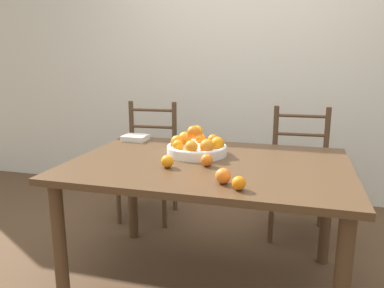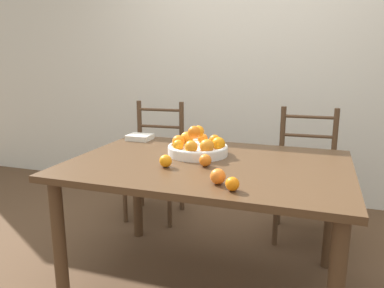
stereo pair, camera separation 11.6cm
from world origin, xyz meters
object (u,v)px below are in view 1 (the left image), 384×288
object	(u,v)px
chair_right	(299,175)
book_stack	(135,138)
orange_loose_1	(239,183)
chair_left	(149,163)
orange_loose_0	(167,161)
fruit_bowl	(197,146)
orange_loose_2	(207,160)
orange_loose_3	(223,176)

from	to	relation	value
chair_right	book_stack	xyz separation A→B (m)	(-1.11, -0.47, 0.32)
orange_loose_1	chair_left	bearing A→B (deg)	126.60
orange_loose_0	chair_left	bearing A→B (deg)	117.25
fruit_bowl	orange_loose_0	distance (m)	0.31
orange_loose_2	orange_loose_3	xyz separation A→B (m)	(0.14, -0.25, 0.00)
orange_loose_0	chair_right	world-z (taller)	chair_right
fruit_bowl	orange_loose_2	size ratio (longest dim) A/B	5.38
orange_loose_0	orange_loose_3	distance (m)	0.37
orange_loose_2	book_stack	xyz separation A→B (m)	(-0.62, 0.48, -0.01)
fruit_bowl	orange_loose_3	size ratio (longest dim) A/B	4.91
orange_loose_3	book_stack	xyz separation A→B (m)	(-0.76, 0.73, -0.02)
fruit_bowl	orange_loose_2	world-z (taller)	fruit_bowl
fruit_bowl	chair_left	distance (m)	1.01
orange_loose_2	orange_loose_3	bearing A→B (deg)	-61.58
orange_loose_1	chair_left	xyz separation A→B (m)	(-0.94, 1.26, -0.33)
orange_loose_2	chair_right	bearing A→B (deg)	62.65
orange_loose_2	book_stack	bearing A→B (deg)	142.30
chair_left	book_stack	size ratio (longest dim) A/B	5.94
orange_loose_0	book_stack	bearing A→B (deg)	127.53
orange_loose_3	chair_right	size ratio (longest dim) A/B	0.08
orange_loose_0	book_stack	xyz separation A→B (m)	(-0.43, 0.56, -0.02)
fruit_bowl	chair_left	bearing A→B (deg)	129.88
orange_loose_2	orange_loose_0	bearing A→B (deg)	-157.39
orange_loose_0	orange_loose_1	bearing A→B (deg)	-30.05
orange_loose_0	orange_loose_1	world-z (taller)	orange_loose_0
orange_loose_0	chair_left	size ratio (longest dim) A/B	0.07
book_stack	orange_loose_3	bearing A→B (deg)	-44.00
orange_loose_1	chair_left	distance (m)	1.61
fruit_bowl	chair_right	xyz separation A→B (m)	(0.60, 0.73, -0.35)
fruit_bowl	orange_loose_3	xyz separation A→B (m)	(0.25, -0.47, -0.01)
fruit_bowl	chair_right	bearing A→B (deg)	50.31
orange_loose_1	orange_loose_2	xyz separation A→B (m)	(-0.22, 0.32, 0.00)
orange_loose_2	orange_loose_3	distance (m)	0.29
orange_loose_3	orange_loose_2	bearing A→B (deg)	118.42
orange_loose_0	chair_right	bearing A→B (deg)	56.42
orange_loose_2	book_stack	distance (m)	0.79
chair_right	book_stack	world-z (taller)	chair_right
orange_loose_1	orange_loose_2	distance (m)	0.38
orange_loose_3	book_stack	world-z (taller)	orange_loose_3
orange_loose_2	chair_left	world-z (taller)	chair_left
chair_left	chair_right	world-z (taller)	same
orange_loose_1	book_stack	xyz separation A→B (m)	(-0.84, 0.80, -0.01)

